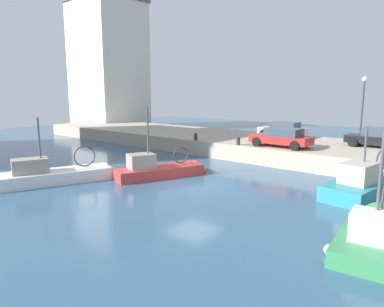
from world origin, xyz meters
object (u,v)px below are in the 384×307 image
at_px(fishing_boat_green, 377,239).
at_px(parked_car_silver, 283,129).
at_px(parked_car_black, 378,137).
at_px(fishing_boat_white, 60,180).
at_px(fishing_boat_red, 164,174).
at_px(parked_car_red, 282,137).
at_px(mooring_bollard_south, 238,141).
at_px(quay_streetlamp, 363,99).
at_px(mooring_bollard_mid, 196,137).
at_px(fishing_boat_teal, 368,190).

xyz_separation_m(fishing_boat_green, parked_car_silver, (15.00, 10.69, 1.77)).
xyz_separation_m(parked_car_black, parked_car_silver, (0.97, 7.51, -0.02)).
distance_m(fishing_boat_green, parked_car_black, 14.49).
distance_m(fishing_boat_white, parked_car_black, 20.85).
xyz_separation_m(fishing_boat_red, parked_car_red, (7.86, -3.66, 1.75)).
distance_m(fishing_boat_white, parked_car_silver, 18.45).
relative_size(fishing_boat_green, parked_car_black, 1.41).
distance_m(fishing_boat_white, mooring_bollard_south, 12.31).
relative_size(fishing_boat_red, fishing_boat_white, 0.87).
bearing_deg(quay_streetlamp, fishing_boat_green, -162.79).
height_order(fishing_boat_red, parked_car_silver, fishing_boat_red).
bearing_deg(mooring_bollard_south, fishing_boat_white, 159.46).
bearing_deg(fishing_boat_green, mooring_bollard_mid, 60.07).
xyz_separation_m(fishing_boat_green, fishing_boat_teal, (6.05, 1.76, 0.04)).
relative_size(fishing_boat_teal, fishing_boat_red, 1.10).
bearing_deg(parked_car_black, quay_streetlamp, 75.29).
height_order(fishing_boat_white, mooring_bollard_mid, fishing_boat_white).
height_order(fishing_boat_green, mooring_bollard_mid, fishing_boat_green).
bearing_deg(fishing_boat_green, quay_streetlamp, 17.21).
bearing_deg(parked_car_black, fishing_boat_teal, -169.95).
bearing_deg(fishing_boat_white, parked_car_black, -36.15).
bearing_deg(mooring_bollard_mid, fishing_boat_teal, -101.27).
distance_m(fishing_boat_green, parked_car_red, 12.98).
height_order(fishing_boat_green, parked_car_silver, fishing_boat_green).
bearing_deg(parked_car_red, mooring_bollard_mid, 99.16).
height_order(fishing_boat_white, parked_car_black, fishing_boat_white).
bearing_deg(mooring_bollard_mid, fishing_boat_white, 178.53).
distance_m(fishing_boat_red, parked_car_silver, 13.22).
relative_size(mooring_bollard_mid, quay_streetlamp, 0.11).
distance_m(fishing_boat_red, mooring_bollard_mid, 7.58).
bearing_deg(fishing_boat_green, mooring_bollard_south, 51.96).
height_order(parked_car_red, mooring_bollard_mid, parked_car_red).
distance_m(fishing_boat_red, parked_car_red, 8.84).
bearing_deg(parked_car_silver, parked_car_red, -155.31).
height_order(fishing_boat_white, quay_streetlamp, quay_streetlamp).
distance_m(fishing_boat_green, fishing_boat_red, 12.12).
bearing_deg(mooring_bollard_south, fishing_boat_green, -128.04).
relative_size(parked_car_silver, quay_streetlamp, 0.82).
height_order(fishing_boat_teal, parked_car_black, fishing_boat_teal).
bearing_deg(mooring_bollard_mid, fishing_boat_red, -154.88).
distance_m(fishing_boat_red, quay_streetlamp, 15.14).
distance_m(fishing_boat_red, parked_car_black, 15.04).
xyz_separation_m(fishing_boat_teal, mooring_bollard_south, (2.67, 9.37, 1.33)).
bearing_deg(fishing_boat_red, fishing_boat_green, -99.28).
height_order(parked_car_red, quay_streetlamp, quay_streetlamp).
bearing_deg(fishing_boat_teal, mooring_bollard_mid, 78.73).
bearing_deg(mooring_bollard_south, fishing_boat_teal, -105.87).
bearing_deg(mooring_bollard_south, fishing_boat_red, 172.98).
distance_m(parked_car_silver, parked_car_red, 5.70).
xyz_separation_m(fishing_boat_white, mooring_bollard_mid, (11.46, -0.29, 1.36)).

